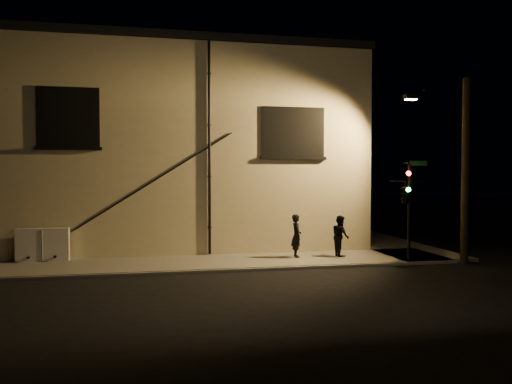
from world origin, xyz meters
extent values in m
plane|color=black|center=(0.00, 0.00, 0.00)|extent=(90.00, 90.00, 0.00)
cube|color=slate|center=(-3.00, 1.50, 0.06)|extent=(20.00, 3.00, 0.12)
cube|color=slate|center=(6.50, 8.00, 0.06)|extent=(3.00, 16.00, 0.12)
cube|color=beige|center=(-3.00, 9.00, 4.25)|extent=(16.00, 12.00, 8.50)
cube|color=black|center=(-3.00, 9.00, 8.65)|extent=(16.20, 12.20, 0.30)
cube|color=black|center=(-7.00, 2.98, 5.40)|extent=(2.20, 0.10, 2.20)
cube|color=black|center=(-7.00, 3.00, 5.40)|extent=(1.98, 0.05, 1.98)
cube|color=black|center=(1.60, 2.98, 5.00)|extent=(2.60, 0.10, 2.00)
cube|color=black|center=(1.60, 3.00, 5.00)|extent=(2.38, 0.05, 1.78)
cylinder|color=black|center=(-1.80, 2.92, 4.31)|extent=(0.11, 0.11, 8.30)
cylinder|color=black|center=(-4.00, 2.95, 3.00)|extent=(5.96, 0.04, 3.75)
cylinder|color=black|center=(-3.88, 2.95, 3.06)|extent=(5.96, 0.04, 3.75)
cube|color=silver|center=(-7.90, 2.70, 0.72)|extent=(1.83, 0.31, 1.20)
imported|color=black|center=(1.39, 1.72, 0.94)|extent=(0.43, 0.62, 1.63)
imported|color=black|center=(3.12, 1.62, 0.91)|extent=(0.60, 0.77, 1.58)
cylinder|color=black|center=(5.28, 0.30, 1.88)|extent=(0.12, 0.12, 3.52)
imported|color=black|center=(5.06, 0.18, 2.62)|extent=(0.70, 2.16, 0.85)
sphere|color=#FF140C|center=(5.08, 0.00, 3.32)|extent=(0.17, 0.17, 0.17)
sphere|color=#14FF3F|center=(5.08, 0.00, 2.73)|extent=(0.17, 0.17, 0.17)
cube|color=#0C4C1E|center=(5.63, 0.30, 3.69)|extent=(0.70, 0.03, 0.18)
cylinder|color=black|center=(7.27, -0.14, 3.40)|extent=(0.28, 0.28, 6.80)
cylinder|color=black|center=(6.47, 0.41, 6.32)|extent=(1.73, 0.95, 0.10)
cube|color=black|center=(5.67, 0.96, 6.23)|extent=(0.55, 0.28, 0.18)
cube|color=#FFC672|center=(5.67, 0.96, 6.13)|extent=(0.42, 0.20, 0.04)
camera|label=1|loc=(-3.92, -16.52, 3.28)|focal=35.00mm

